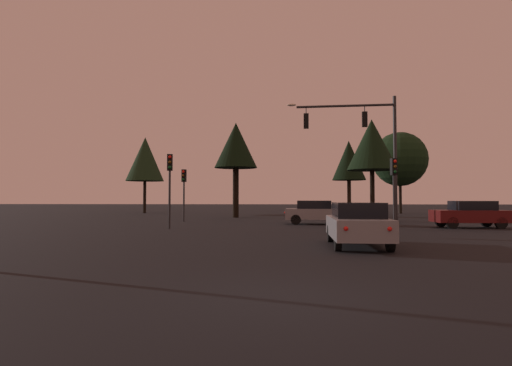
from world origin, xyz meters
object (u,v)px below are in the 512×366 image
(car_crossing_left, at_px, (470,214))
(tree_center_horizon, at_px, (236,146))
(tree_left_far, at_px, (372,145))
(traffic_light_median, at_px, (394,179))
(car_crossing_right, at_px, (316,212))
(car_nearside_lane, at_px, (357,223))
(traffic_signal_mast_arm, at_px, (365,137))
(traffic_light_corner_right, at_px, (170,176))
(tree_right_cluster, at_px, (400,159))
(tree_lot_edge, at_px, (145,159))
(tree_behind_sign, at_px, (349,161))
(traffic_light_corner_left, at_px, (184,184))

(car_crossing_left, xyz_separation_m, tree_center_horizon, (-14.58, 11.67, 5.42))
(tree_left_far, bearing_deg, traffic_light_median, -94.18)
(traffic_light_median, relative_size, car_crossing_right, 0.92)
(car_nearside_lane, bearing_deg, traffic_signal_mast_arm, 76.80)
(traffic_light_median, bearing_deg, traffic_light_corner_right, -178.50)
(car_nearside_lane, height_order, tree_right_cluster, tree_right_cluster)
(tree_center_horizon, height_order, tree_lot_edge, tree_lot_edge)
(tree_left_far, bearing_deg, traffic_light_corner_right, -147.54)
(traffic_signal_mast_arm, bearing_deg, tree_lot_edge, 133.70)
(tree_left_far, xyz_separation_m, tree_right_cluster, (6.48, 15.63, 0.41))
(car_nearside_lane, bearing_deg, tree_lot_edge, 119.79)
(traffic_light_corner_right, relative_size, traffic_light_median, 1.07)
(tree_center_horizon, height_order, tree_right_cluster, tree_right_cluster)
(tree_lot_edge, bearing_deg, tree_left_far, -35.58)
(car_crossing_left, bearing_deg, tree_center_horizon, 141.31)
(traffic_light_median, bearing_deg, tree_lot_edge, 132.39)
(car_crossing_left, relative_size, tree_left_far, 0.55)
(tree_behind_sign, height_order, tree_left_far, tree_left_far)
(traffic_light_corner_right, bearing_deg, tree_center_horizon, 80.85)
(traffic_light_median, distance_m, tree_center_horizon, 16.88)
(traffic_signal_mast_arm, distance_m, tree_behind_sign, 13.67)
(car_crossing_left, xyz_separation_m, tree_right_cluster, (2.41, 21.86, 5.16))
(tree_center_horizon, bearing_deg, traffic_light_median, -52.99)
(traffic_signal_mast_arm, xyz_separation_m, tree_behind_sign, (1.31, 13.61, -0.17))
(car_nearside_lane, relative_size, car_crossing_right, 1.03)
(tree_lot_edge, bearing_deg, car_nearside_lane, -60.21)
(traffic_signal_mast_arm, xyz_separation_m, traffic_light_corner_right, (-11.05, -2.49, -2.39))
(traffic_light_corner_left, height_order, tree_center_horizon, tree_center_horizon)
(traffic_light_corner_right, bearing_deg, car_nearside_lane, -41.36)
(tree_right_cluster, bearing_deg, tree_left_far, -112.51)
(car_crossing_left, distance_m, tree_behind_sign, 15.54)
(tree_right_cluster, bearing_deg, car_crossing_left, -96.29)
(tree_behind_sign, bearing_deg, traffic_light_corner_right, -127.52)
(traffic_light_corner_right, xyz_separation_m, car_crossing_left, (16.75, 1.83, -2.11))
(car_crossing_right, height_order, tree_center_horizon, tree_center_horizon)
(traffic_signal_mast_arm, bearing_deg, car_crossing_left, -6.60)
(traffic_signal_mast_arm, relative_size, tree_behind_sign, 1.10)
(traffic_signal_mast_arm, bearing_deg, tree_center_horizon, 128.86)
(car_nearside_lane, relative_size, tree_left_far, 0.57)
(car_crossing_left, xyz_separation_m, tree_behind_sign, (-4.39, 14.27, 4.33))
(traffic_light_corner_right, relative_size, car_crossing_right, 0.99)
(tree_left_far, bearing_deg, traffic_light_corner_left, -175.95)
(traffic_light_corner_left, xyz_separation_m, tree_left_far, (13.58, 0.96, 2.86))
(traffic_light_median, xyz_separation_m, tree_lot_edge, (-21.45, 23.50, 3.40))
(traffic_light_corner_right, xyz_separation_m, tree_left_far, (12.68, 8.07, 2.63))
(traffic_signal_mast_arm, distance_m, car_crossing_left, 7.29)
(traffic_light_median, bearing_deg, tree_center_horizon, 127.01)
(tree_lot_edge, bearing_deg, car_crossing_left, -40.12)
(traffic_light_median, height_order, tree_right_cluster, tree_right_cluster)
(tree_behind_sign, bearing_deg, traffic_light_median, -90.89)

